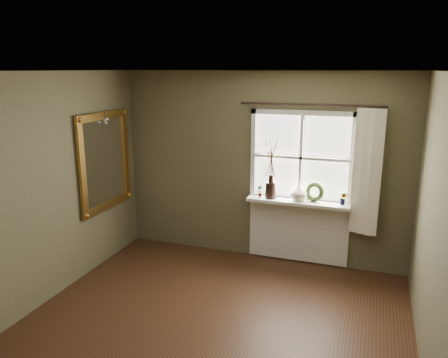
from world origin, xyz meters
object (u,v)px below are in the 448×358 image
Objects in this scene: wreath at (315,194)px; cream_vase at (299,192)px; dark_jug at (271,190)px; gilt_mirror at (105,161)px.

cream_vase is at bearing -150.66° from wreath.
dark_jug is 2.27m from gilt_mirror.
gilt_mirror is (-2.72, -0.69, 0.39)m from wreath.
cream_vase is 0.18× the size of gilt_mirror.
wreath is (0.20, 0.04, -0.02)m from cream_vase.
cream_vase is at bearing 14.50° from gilt_mirror.
dark_jug is 0.37m from cream_vase.
cream_vase is at bearing 0.00° from dark_jug.
cream_vase reaches higher than dark_jug.
dark_jug is at bearing 16.90° from gilt_mirror.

